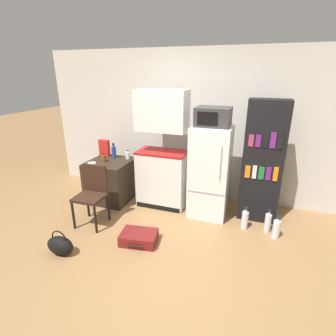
% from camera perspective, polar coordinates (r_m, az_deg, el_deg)
% --- Properties ---
extents(ground_plane, '(24.00, 24.00, 0.00)m').
position_cam_1_polar(ground_plane, '(3.37, -0.47, -19.54)').
color(ground_plane, olive).
extents(wall_back, '(6.40, 0.10, 2.54)m').
position_cam_1_polar(wall_back, '(4.57, 10.61, 8.69)').
color(wall_back, beige).
rests_on(wall_back, ground_plane).
extents(side_table, '(0.71, 0.72, 0.72)m').
position_cam_1_polar(side_table, '(4.73, -12.32, -2.61)').
color(side_table, '#2D2319').
rests_on(side_table, ground_plane).
extents(kitchen_hutch, '(0.81, 0.47, 1.91)m').
position_cam_1_polar(kitchen_hutch, '(4.27, -1.26, 2.77)').
color(kitchen_hutch, silver).
rests_on(kitchen_hutch, ground_plane).
extents(refrigerator, '(0.58, 0.59, 1.42)m').
position_cam_1_polar(refrigerator, '(4.07, 9.12, -0.85)').
color(refrigerator, white).
rests_on(refrigerator, ground_plane).
extents(microwave, '(0.49, 0.40, 0.27)m').
position_cam_1_polar(microwave, '(3.85, 9.81, 10.95)').
color(microwave, '#333333').
rests_on(microwave, refrigerator).
extents(bookshelf, '(0.56, 0.32, 1.81)m').
position_cam_1_polar(bookshelf, '(4.07, 19.87, 1.12)').
color(bookshelf, black).
rests_on(bookshelf, ground_plane).
extents(bottle_milk_white, '(0.08, 0.08, 0.16)m').
position_cam_1_polar(bottle_milk_white, '(4.65, -8.75, 2.80)').
color(bottle_milk_white, white).
rests_on(bottle_milk_white, side_table).
extents(bottle_amber_beer, '(0.07, 0.07, 0.14)m').
position_cam_1_polar(bottle_amber_beer, '(4.58, -13.79, 2.09)').
color(bottle_amber_beer, brown).
rests_on(bottle_amber_beer, side_table).
extents(bottle_blue_soda, '(0.08, 0.08, 0.27)m').
position_cam_1_polar(bottle_blue_soda, '(4.72, -11.71, 3.48)').
color(bottle_blue_soda, '#1E47A3').
rests_on(bottle_blue_soda, side_table).
extents(bowl, '(0.14, 0.14, 0.04)m').
position_cam_1_polar(bowl, '(4.47, -16.25, 0.87)').
color(bowl, silver).
rests_on(bowl, side_table).
extents(cereal_box, '(0.19, 0.07, 0.30)m').
position_cam_1_polar(cereal_box, '(4.86, -13.68, 4.24)').
color(cereal_box, red).
rests_on(cereal_box, side_table).
extents(chair, '(0.41, 0.42, 0.89)m').
position_cam_1_polar(chair, '(4.01, -16.09, -4.58)').
color(chair, black).
rests_on(chair, ground_plane).
extents(suitcase_large_flat, '(0.52, 0.41, 0.15)m').
position_cam_1_polar(suitcase_large_flat, '(3.64, -6.35, -14.81)').
color(suitcase_large_flat, maroon).
rests_on(suitcase_large_flat, ground_plane).
extents(handbag, '(0.36, 0.20, 0.33)m').
position_cam_1_polar(handbag, '(3.66, -22.42, -15.29)').
color(handbag, black).
rests_on(handbag, ground_plane).
extents(water_bottle_front, '(0.10, 0.10, 0.33)m').
position_cam_1_polar(water_bottle_front, '(3.96, 22.52, -12.12)').
color(water_bottle_front, silver).
rests_on(water_bottle_front, ground_plane).
extents(water_bottle_middle, '(0.09, 0.09, 0.35)m').
position_cam_1_polar(water_bottle_middle, '(4.05, 20.89, -11.00)').
color(water_bottle_middle, silver).
rests_on(water_bottle_middle, ground_plane).
extents(water_bottle_back, '(0.09, 0.09, 0.34)m').
position_cam_1_polar(water_bottle_back, '(4.02, 16.38, -10.71)').
color(water_bottle_back, silver).
rests_on(water_bottle_back, ground_plane).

